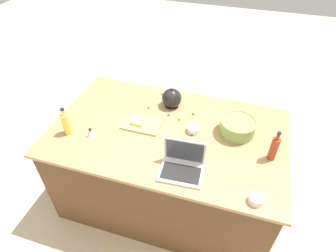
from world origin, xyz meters
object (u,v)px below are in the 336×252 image
(laptop, at_px, (182,165))
(butter_stick_right, at_px, (137,123))
(mixing_bowl_large, at_px, (237,127))
(ramekin_medium, at_px, (194,129))
(bottle_soy, at_px, (274,148))
(kitchen_timer, at_px, (91,133))
(ramekin_small, at_px, (256,199))
(kettle, at_px, (172,98))
(cutting_board, at_px, (142,125))
(bottle_oil, at_px, (66,123))
(butter_stick_left, at_px, (138,119))

(laptop, relative_size, butter_stick_right, 2.94)
(laptop, xyz_separation_m, mixing_bowl_large, (-0.32, -0.51, 0.02))
(mixing_bowl_large, relative_size, ramekin_medium, 2.80)
(bottle_soy, relative_size, kitchen_timer, 3.37)
(laptop, height_order, ramekin_small, laptop)
(kettle, relative_size, ramekin_small, 2.22)
(kettle, bearing_deg, ramekin_medium, 133.49)
(cutting_board, bearing_deg, kettle, -114.97)
(bottle_oil, height_order, kettle, bottle_oil)
(mixing_bowl_large, distance_m, butter_stick_left, 0.83)
(kettle, height_order, kitchen_timer, kettle)
(bottle_oil, height_order, cutting_board, bottle_oil)
(laptop, bearing_deg, kitchen_timer, -8.82)
(bottle_soy, bearing_deg, butter_stick_right, -2.14)
(ramekin_medium, bearing_deg, laptop, 92.20)
(bottle_oil, relative_size, cutting_board, 0.77)
(mixing_bowl_large, height_order, butter_stick_left, mixing_bowl_large)
(kettle, bearing_deg, bottle_soy, 155.51)
(mixing_bowl_large, xyz_separation_m, ramekin_medium, (0.34, 0.09, -0.04))
(mixing_bowl_large, distance_m, kettle, 0.65)
(butter_stick_right, relative_size, kitchen_timer, 1.43)
(bottle_oil, distance_m, kitchen_timer, 0.21)
(mixing_bowl_large, xyz_separation_m, bottle_soy, (-0.28, 0.21, 0.04))
(butter_stick_right, distance_m, kitchen_timer, 0.38)
(bottle_soy, distance_m, kitchen_timer, 1.42)
(mixing_bowl_large, bearing_deg, bottle_soy, 143.60)
(mixing_bowl_large, height_order, kettle, kettle)
(butter_stick_left, height_order, ramekin_medium, butter_stick_left)
(bottle_soy, bearing_deg, butter_stick_left, -4.45)
(bottle_soy, xyz_separation_m, kettle, (0.90, -0.41, -0.03))
(kettle, height_order, ramekin_small, kettle)
(kettle, bearing_deg, butter_stick_left, 57.70)
(kettle, xyz_separation_m, cutting_board, (0.16, 0.35, -0.07))
(mixing_bowl_large, bearing_deg, kettle, -18.13)
(laptop, distance_m, kitchen_timer, 0.81)
(kitchen_timer, bearing_deg, bottle_soy, -172.63)
(laptop, bearing_deg, bottle_soy, -153.23)
(kitchen_timer, bearing_deg, laptop, 171.18)
(mixing_bowl_large, xyz_separation_m, kitchen_timer, (1.12, 0.39, -0.03))
(cutting_board, bearing_deg, butter_stick_left, -27.39)
(bottle_soy, height_order, butter_stick_right, bottle_soy)
(bottle_soy, relative_size, cutting_board, 0.81)
(ramekin_medium, bearing_deg, kitchen_timer, 20.94)
(mixing_bowl_large, height_order, bottle_oil, bottle_oil)
(kettle, height_order, cutting_board, kettle)
(butter_stick_right, bearing_deg, kitchen_timer, 35.50)
(ramekin_medium, bearing_deg, kettle, -46.51)
(kitchen_timer, bearing_deg, cutting_board, -144.56)
(cutting_board, bearing_deg, ramekin_small, 153.52)
(bottle_oil, distance_m, butter_stick_right, 0.57)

